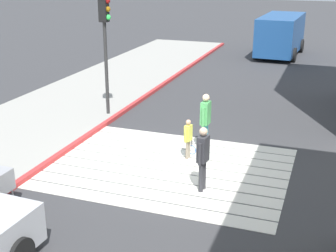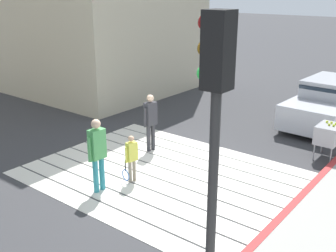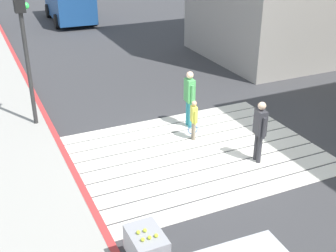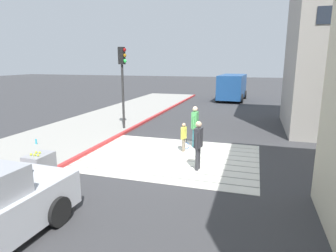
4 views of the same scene
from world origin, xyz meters
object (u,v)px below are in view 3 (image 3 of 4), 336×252
Objects in this scene: traffic_light_corner at (23,26)px; tennis_ball_cart at (146,246)px; pedestrian_adult_trailing at (189,95)px; pedestrian_child_with_racket at (194,118)px; pedestrian_adult_lead at (260,128)px.

traffic_light_corner is 4.17× the size of tennis_ball_cart.
pedestrian_adult_trailing reaches higher than pedestrian_child_with_racket.
traffic_light_corner reaches higher than pedestrian_child_with_racket.
pedestrian_adult_lead is 2.03m from pedestrian_child_with_racket.
traffic_light_corner is 2.56× the size of pedestrian_adult_lead.
tennis_ball_cart is at bearing -148.18° from pedestrian_adult_lead.
tennis_ball_cart is (0.68, -7.05, -2.34)m from traffic_light_corner.
pedestrian_adult_trailing is 1.47× the size of pedestrian_child_with_racket.
pedestrian_adult_trailing is at bearing 104.08° from pedestrian_adult_lead.
pedestrian_child_with_racket is at bearing 53.59° from tennis_ball_cart.
traffic_light_corner is at bearing 95.50° from tennis_ball_cart.
pedestrian_child_with_racket reaches higher than tennis_ball_cart.
pedestrian_child_with_racket is (-0.27, -0.80, -0.36)m from pedestrian_adult_trailing.
pedestrian_adult_trailing is (3.47, 5.14, 0.31)m from tennis_ball_cart.
pedestrian_adult_trailing is (4.15, -1.91, -2.03)m from traffic_light_corner.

